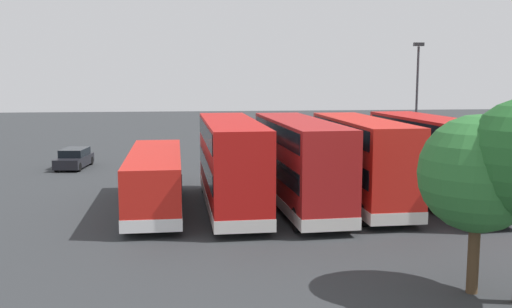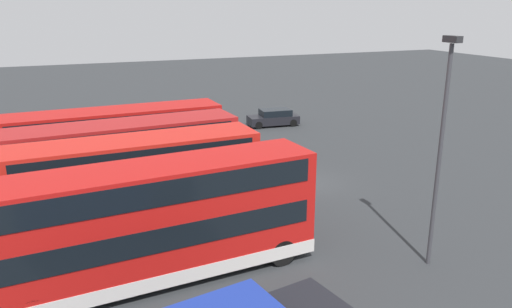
{
  "view_description": "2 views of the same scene",
  "coord_description": "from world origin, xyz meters",
  "px_view_note": "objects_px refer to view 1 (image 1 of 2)",
  "views": [
    {
      "loc": [
        5.42,
        39.29,
        6.84
      ],
      "look_at": [
        1.42,
        3.75,
        1.94
      ],
      "focal_mm": 40.91,
      "sensor_mm": 36.0,
      "label": 1
    },
    {
      "loc": [
        -24.34,
        13.3,
        10.05
      ],
      "look_at": [
        0.57,
        2.95,
        1.96
      ],
      "focal_mm": 34.93,
      "sensor_mm": 36.0,
      "label": 2
    }
  ],
  "objects_px": {
    "bus_double_decker_second": "(361,160)",
    "car_hatchback_silver": "(74,159)",
    "waste_bin_yellow": "(158,169)",
    "bus_double_decker_near_end": "(435,158)",
    "bus_single_deck_fifth": "(155,178)",
    "lamp_post_tall": "(417,98)",
    "bus_double_decker_third": "(299,161)",
    "bus_double_decker_fourth": "(231,162)"
  },
  "relations": [
    {
      "from": "bus_double_decker_third",
      "to": "lamp_post_tall",
      "type": "relative_size",
      "value": 1.31
    },
    {
      "from": "bus_double_decker_second",
      "to": "bus_double_decker_fourth",
      "type": "distance_m",
      "value": 6.77
    },
    {
      "from": "bus_double_decker_second",
      "to": "bus_double_decker_fourth",
      "type": "height_order",
      "value": "same"
    },
    {
      "from": "bus_double_decker_near_end",
      "to": "lamp_post_tall",
      "type": "xyz_separation_m",
      "value": [
        -2.97,
        -10.17,
        2.75
      ]
    },
    {
      "from": "car_hatchback_silver",
      "to": "waste_bin_yellow",
      "type": "xyz_separation_m",
      "value": [
        -6.27,
        4.26,
        -0.23
      ]
    },
    {
      "from": "bus_double_decker_second",
      "to": "waste_bin_yellow",
      "type": "xyz_separation_m",
      "value": [
        11.04,
        -10.23,
        -1.97
      ]
    },
    {
      "from": "bus_double_decker_second",
      "to": "bus_double_decker_fourth",
      "type": "bearing_deg",
      "value": 0.12
    },
    {
      "from": "bus_double_decker_third",
      "to": "bus_double_decker_fourth",
      "type": "bearing_deg",
      "value": -3.36
    },
    {
      "from": "bus_single_deck_fifth",
      "to": "lamp_post_tall",
      "type": "relative_size",
      "value": 1.27
    },
    {
      "from": "bus_double_decker_third",
      "to": "bus_double_decker_fourth",
      "type": "relative_size",
      "value": 0.99
    },
    {
      "from": "car_hatchback_silver",
      "to": "waste_bin_yellow",
      "type": "bearing_deg",
      "value": 145.83
    },
    {
      "from": "bus_single_deck_fifth",
      "to": "car_hatchback_silver",
      "type": "relative_size",
      "value": 2.56
    },
    {
      "from": "bus_double_decker_third",
      "to": "bus_single_deck_fifth",
      "type": "xyz_separation_m",
      "value": [
        7.27,
        -0.53,
        -0.83
      ]
    },
    {
      "from": "bus_double_decker_third",
      "to": "bus_double_decker_fourth",
      "type": "distance_m",
      "value": 3.46
    },
    {
      "from": "bus_single_deck_fifth",
      "to": "waste_bin_yellow",
      "type": "xyz_separation_m",
      "value": [
        0.45,
        -9.92,
        -1.15
      ]
    },
    {
      "from": "bus_double_decker_third",
      "to": "bus_double_decker_near_end",
      "type": "bearing_deg",
      "value": -177.38
    },
    {
      "from": "waste_bin_yellow",
      "to": "bus_double_decker_second",
      "type": "bearing_deg",
      "value": 137.17
    },
    {
      "from": "bus_double_decker_third",
      "to": "bus_double_decker_second",
      "type": "bearing_deg",
      "value": -176.26
    },
    {
      "from": "bus_double_decker_second",
      "to": "waste_bin_yellow",
      "type": "distance_m",
      "value": 15.18
    },
    {
      "from": "waste_bin_yellow",
      "to": "bus_double_decker_near_end",
      "type": "bearing_deg",
      "value": 146.11
    },
    {
      "from": "bus_double_decker_second",
      "to": "car_hatchback_silver",
      "type": "xyz_separation_m",
      "value": [
        17.31,
        -14.49,
        -1.75
      ]
    },
    {
      "from": "bus_double_decker_third",
      "to": "waste_bin_yellow",
      "type": "xyz_separation_m",
      "value": [
        7.72,
        -10.45,
        -1.97
      ]
    },
    {
      "from": "bus_double_decker_second",
      "to": "bus_double_decker_fourth",
      "type": "relative_size",
      "value": 0.91
    },
    {
      "from": "bus_double_decker_second",
      "to": "bus_single_deck_fifth",
      "type": "bearing_deg",
      "value": -1.69
    },
    {
      "from": "bus_double_decker_second",
      "to": "bus_double_decker_fourth",
      "type": "xyz_separation_m",
      "value": [
        6.77,
        0.01,
        0.0
      ]
    },
    {
      "from": "bus_double_decker_second",
      "to": "car_hatchback_silver",
      "type": "relative_size",
      "value": 2.43
    },
    {
      "from": "bus_double_decker_second",
      "to": "bus_double_decker_third",
      "type": "distance_m",
      "value": 3.33
    },
    {
      "from": "bus_single_deck_fifth",
      "to": "car_hatchback_silver",
      "type": "xyz_separation_m",
      "value": [
        6.72,
        -14.18,
        -0.92
      ]
    },
    {
      "from": "bus_double_decker_second",
      "to": "bus_double_decker_third",
      "type": "relative_size",
      "value": 0.92
    },
    {
      "from": "bus_double_decker_second",
      "to": "bus_single_deck_fifth",
      "type": "distance_m",
      "value": 10.63
    },
    {
      "from": "bus_double_decker_third",
      "to": "bus_single_deck_fifth",
      "type": "distance_m",
      "value": 7.34
    },
    {
      "from": "waste_bin_yellow",
      "to": "car_hatchback_silver",
      "type": "bearing_deg",
      "value": -34.17
    },
    {
      "from": "bus_double_decker_near_end",
      "to": "bus_double_decker_fourth",
      "type": "height_order",
      "value": "same"
    },
    {
      "from": "bus_double_decker_third",
      "to": "lamp_post_tall",
      "type": "bearing_deg",
      "value": -134.43
    },
    {
      "from": "bus_double_decker_fourth",
      "to": "car_hatchback_silver",
      "type": "bearing_deg",
      "value": -54.0
    },
    {
      "from": "bus_single_deck_fifth",
      "to": "car_hatchback_silver",
      "type": "height_order",
      "value": "bus_single_deck_fifth"
    },
    {
      "from": "bus_double_decker_second",
      "to": "car_hatchback_silver",
      "type": "height_order",
      "value": "bus_double_decker_second"
    },
    {
      "from": "lamp_post_tall",
      "to": "waste_bin_yellow",
      "type": "relative_size",
      "value": 9.48
    },
    {
      "from": "bus_double_decker_second",
      "to": "lamp_post_tall",
      "type": "xyz_separation_m",
      "value": [
        -6.98,
        -10.29,
        2.75
      ]
    },
    {
      "from": "bus_double_decker_near_end",
      "to": "car_hatchback_silver",
      "type": "bearing_deg",
      "value": -33.97
    },
    {
      "from": "bus_double_decker_near_end",
      "to": "bus_double_decker_second",
      "type": "xyz_separation_m",
      "value": [
        4.02,
        0.12,
        -0.0
      ]
    },
    {
      "from": "bus_double_decker_third",
      "to": "lamp_post_tall",
      "type": "distance_m",
      "value": 14.97
    }
  ]
}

